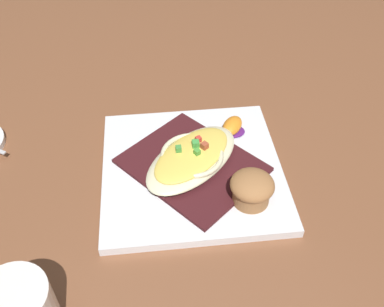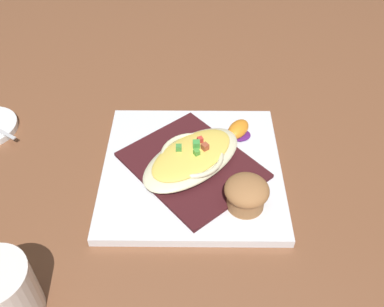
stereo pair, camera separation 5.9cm
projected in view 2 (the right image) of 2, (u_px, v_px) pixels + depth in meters
The scene contains 7 objects.
ground_plane at pixel (192, 173), 0.74m from camera, with size 2.60×2.60×0.00m, color brown.
square_plate at pixel (192, 169), 0.73m from camera, with size 0.30×0.30×0.02m, color white.
folded_napkin at pixel (192, 165), 0.73m from camera, with size 0.17×0.21×0.01m, color #40161A.
gratin_dish at pixel (192, 157), 0.71m from camera, with size 0.20×0.21×0.04m.
muffin at pixel (246, 193), 0.65m from camera, with size 0.07×0.07×0.05m.
orange_garnish at pixel (238, 130), 0.78m from camera, with size 0.05×0.06×0.02m.
coffee_mug at pixel (2, 297), 0.53m from camera, with size 0.09×0.12×0.09m.
Camera 2 is at (-0.08, 0.50, 0.54)m, focal length 40.61 mm.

